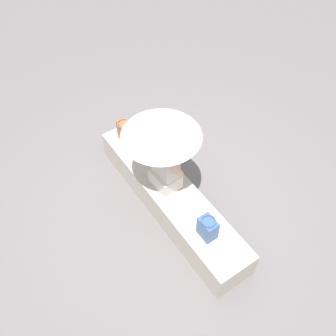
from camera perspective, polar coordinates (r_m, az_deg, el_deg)
ground_plane at (r=5.03m, az=0.36°, el=-5.86°), size 14.00×14.00×0.00m
stone_bench at (r=4.86m, az=0.37°, el=-4.50°), size 2.63×0.54×0.41m
person_seated at (r=4.44m, az=-0.41°, el=0.61°), size 0.48×0.30×0.90m
parasol at (r=4.13m, az=-1.04°, el=5.87°), size 0.91×0.91×1.01m
handbag_black at (r=4.24m, az=5.96°, el=-8.94°), size 0.21×0.16×0.29m
tote_bag_canvas at (r=5.15m, az=-6.49°, el=5.32°), size 0.24×0.18×0.34m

